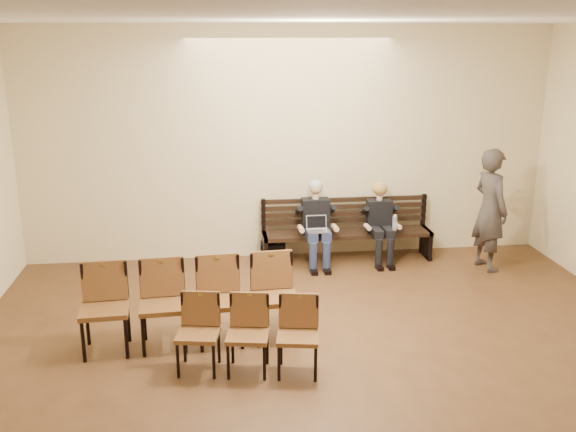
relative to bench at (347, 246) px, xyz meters
name	(u,v)px	position (x,y,z in m)	size (l,w,h in m)	color
room_walls	(349,137)	(-0.85, -3.86, 2.31)	(8.02, 10.01, 3.51)	beige
bench	(347,246)	(0.00, 0.00, 0.00)	(2.60, 0.90, 0.45)	black
seated_man	(316,225)	(-0.49, -0.12, 0.39)	(0.51, 0.70, 1.22)	black
seated_woman	(380,227)	(0.48, -0.12, 0.31)	(0.46, 0.64, 1.08)	black
laptop	(318,233)	(-0.51, -0.34, 0.34)	(0.30, 0.24, 0.22)	#B9B8BD
water_bottle	(394,230)	(0.64, -0.36, 0.34)	(0.07, 0.07, 0.24)	silver
bag	(273,252)	(-1.13, 0.10, -0.09)	(0.38, 0.26, 0.28)	black
passerby	(491,201)	(1.98, -0.60, 0.81)	(0.76, 0.50, 2.07)	#39332F
chair_row_front	(192,304)	(-2.29, -2.53, 0.26)	(2.38, 0.53, 0.98)	brown
chair_row_back	(248,336)	(-1.71, -3.20, 0.18)	(1.45, 0.44, 0.81)	brown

